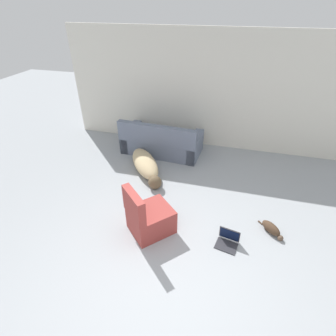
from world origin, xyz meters
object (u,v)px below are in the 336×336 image
cat (272,229)px  laptop_open (228,239)px  dog (146,165)px  couch (162,142)px  side_chair (149,218)px

cat → laptop_open: (-0.66, -0.40, 0.00)m
cat → laptop_open: laptop_open is taller
dog → couch: bearing=138.8°
side_chair → cat: bearing=-122.4°
cat → dog: bearing=-157.8°
laptop_open → side_chair: (-1.25, -0.07, 0.20)m
couch → dog: bearing=88.5°
dog → cat: dog is taller
couch → dog: couch is taller
couch → cat: 3.20m
cat → laptop_open: size_ratio=1.11×
cat → side_chair: (-1.91, -0.47, 0.20)m
couch → laptop_open: size_ratio=5.17×
dog → side_chair: (0.61, -1.61, 0.10)m
couch → cat: (2.43, -2.06, -0.18)m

